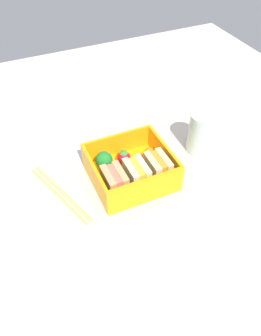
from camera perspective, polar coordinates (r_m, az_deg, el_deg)
name	(u,v)px	position (r cm, az deg, el deg)	size (l,w,h in cm)	color
ground_plane	(130,181)	(65.79, 0.00, -2.29)	(120.00, 120.00, 2.00)	beige
bento_tray	(130,176)	(64.63, 0.00, -1.32)	(15.08, 13.99, 1.20)	#F7A310
bento_rim	(130,165)	(62.48, 0.00, 0.61)	(15.08, 13.99, 4.86)	#F7A310
sandwich_left	(158,167)	(62.27, 4.76, 0.11)	(3.63, 5.49, 4.68)	#E3C585
sandwich_center_left	(137,174)	(60.79, 1.06, -1.10)	(3.63, 5.49, 4.68)	beige
sandwich_center	(114,181)	(59.60, -2.80, -2.35)	(3.63, 5.49, 4.68)	tan
carrot_stick_far_left	(144,156)	(66.98, 2.44, 2.18)	(1.36, 1.36, 4.56)	orange
strawberry_far_left	(125,157)	(65.39, -0.94, 1.92)	(2.75, 2.75, 3.35)	red
broccoli_floret	(104,160)	(63.07, -4.63, 1.32)	(3.35, 3.35, 4.51)	#8ECD66
chopstick_pair	(60,193)	(63.29, -12.20, -4.30)	(7.46, 17.66, 0.70)	tan
drinking_glass	(201,133)	(69.93, 12.15, 6.01)	(5.35, 5.35, 8.97)	silver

